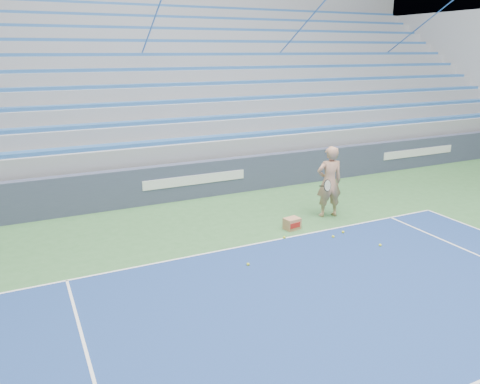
# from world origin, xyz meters

# --- Properties ---
(sponsor_barrier) EXTENTS (30.00, 0.32, 1.10)m
(sponsor_barrier) POSITION_xyz_m (0.00, 15.88, 0.55)
(sponsor_barrier) COLOR #394057
(sponsor_barrier) RESTS_ON ground
(bleachers) EXTENTS (31.00, 9.15, 7.30)m
(bleachers) POSITION_xyz_m (0.00, 21.60, 2.36)
(bleachers) COLOR gray
(bleachers) RESTS_ON ground
(tennis_player) EXTENTS (1.00, 0.92, 1.92)m
(tennis_player) POSITION_xyz_m (2.68, 12.76, 0.96)
(tennis_player) COLOR tan
(tennis_player) RESTS_ON ground
(ball_box) EXTENTS (0.42, 0.35, 0.29)m
(ball_box) POSITION_xyz_m (1.30, 12.35, 0.14)
(ball_box) COLOR #AD7954
(ball_box) RESTS_ON ground
(tennis_ball_0) EXTENTS (0.07, 0.07, 0.07)m
(tennis_ball_0) POSITION_xyz_m (2.27, 11.55, 0.03)
(tennis_ball_0) COLOR #CAD62B
(tennis_ball_0) RESTS_ON ground
(tennis_ball_1) EXTENTS (0.07, 0.07, 0.07)m
(tennis_ball_1) POSITION_xyz_m (0.80, 11.87, 0.03)
(tennis_ball_1) COLOR #CAD62B
(tennis_ball_1) RESTS_ON ground
(tennis_ball_2) EXTENTS (0.07, 0.07, 0.07)m
(tennis_ball_2) POSITION_xyz_m (2.54, 10.53, 0.03)
(tennis_ball_2) COLOR #CAD62B
(tennis_ball_2) RESTS_ON ground
(tennis_ball_3) EXTENTS (0.07, 0.07, 0.07)m
(tennis_ball_3) POSITION_xyz_m (1.88, 11.42, 0.03)
(tennis_ball_3) COLOR #CAD62B
(tennis_ball_3) RESTS_ON ground
(tennis_ball_4) EXTENTS (0.07, 0.07, 0.07)m
(tennis_ball_4) POSITION_xyz_m (-0.63, 10.95, 0.03)
(tennis_ball_4) COLOR #CAD62B
(tennis_ball_4) RESTS_ON ground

